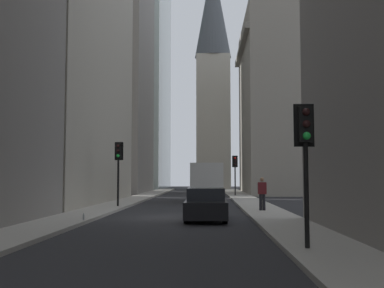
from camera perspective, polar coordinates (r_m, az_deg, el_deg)
ground_plane at (r=21.12m, az=-2.05°, el=-9.34°), size 135.00×135.00×0.00m
sidewalk_right at (r=21.90m, az=-14.02°, el=-8.85°), size 90.00×2.20×0.14m
sidewalk_left at (r=21.27m, az=10.29°, el=-9.05°), size 90.00×2.20×0.14m
building_left_far at (r=52.29m, az=12.11°, el=4.69°), size 15.89×10.50×19.72m
building_right_far at (r=54.61m, az=-10.99°, el=10.87°), size 12.99×10.50×31.99m
building_right_midfar at (r=35.39m, az=-18.54°, el=13.29°), size 19.09×10.00×24.79m
church_spire at (r=68.26m, az=2.70°, el=9.79°), size 5.43×5.43×35.08m
delivery_truck at (r=33.32m, az=1.91°, el=-4.93°), size 6.46×2.25×2.84m
sedan_black at (r=19.71m, az=1.78°, el=-7.78°), size 4.30×1.78×1.42m
traffic_light_foreground at (r=11.62m, az=14.25°, el=0.37°), size 0.43×0.52×3.63m
traffic_light_midblock at (r=27.44m, az=-9.35°, el=-1.87°), size 0.43×0.52×3.87m
traffic_light_far_junction at (r=42.63m, az=5.50°, el=-2.82°), size 0.43×0.52×3.76m
pedestrian at (r=23.93m, az=8.92°, el=-6.09°), size 0.26×0.44×1.73m
discarded_bottle at (r=19.10m, az=-13.63°, el=-9.03°), size 0.07×0.07×0.27m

